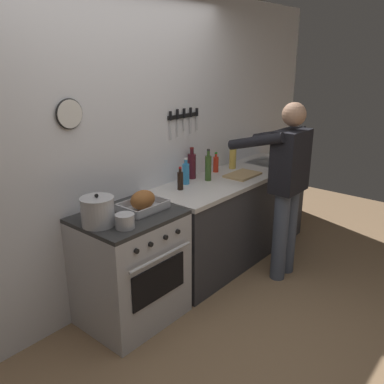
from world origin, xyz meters
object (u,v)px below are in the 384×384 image
at_px(saucepan, 125,221).
at_px(stock_pot, 98,211).
at_px(roasting_pan, 143,202).
at_px(cutting_board, 243,175).
at_px(bottle_cooking_oil, 233,157).
at_px(stove, 131,268).
at_px(bottle_soy_sauce, 180,180).
at_px(bottle_olive_oil, 208,167).
at_px(bottle_dish_soap, 186,173).
at_px(person_cook, 287,181).
at_px(bottle_wine_red, 192,165).
at_px(bottle_hot_sauce, 216,164).

bearing_deg(saucepan, stock_pot, 115.90).
relative_size(roasting_pan, cutting_board, 0.98).
relative_size(saucepan, bottle_cooking_oil, 0.47).
distance_m(stove, roasting_pan, 0.54).
bearing_deg(bottle_soy_sauce, bottle_olive_oil, -2.31).
bearing_deg(bottle_dish_soap, person_cook, -54.49).
distance_m(stove, bottle_cooking_oil, 1.71).
distance_m(person_cook, bottle_soy_sauce, 0.97).
bearing_deg(saucepan, bottle_wine_red, 19.16).
distance_m(roasting_pan, bottle_olive_oil, 0.96).
bearing_deg(stove, roasting_pan, -8.70).
bearing_deg(saucepan, bottle_olive_oil, 11.51).
bearing_deg(stove, bottle_hot_sauce, 8.49).
distance_m(stove, bottle_olive_oil, 1.23).
relative_size(saucepan, bottle_soy_sauce, 0.65).
relative_size(person_cook, saucepan, 12.32).
relative_size(person_cook, bottle_dish_soap, 6.71).
bearing_deg(roasting_pan, stove, 171.30).
height_order(saucepan, bottle_cooking_oil, bottle_cooking_oil).
distance_m(roasting_pan, bottle_wine_red, 0.95).
bearing_deg(roasting_pan, saucepan, -153.90).
distance_m(bottle_cooking_oil, bottle_soy_sauce, 0.90).
height_order(stove, bottle_dish_soap, bottle_dish_soap).
distance_m(stove, cutting_board, 1.51).
height_order(stove, saucepan, saucepan).
height_order(bottle_hot_sauce, bottle_dish_soap, bottle_dish_soap).
relative_size(cutting_board, bottle_soy_sauce, 1.73).
bearing_deg(saucepan, stove, 44.90).
bearing_deg(cutting_board, person_cook, -93.47).
distance_m(bottle_olive_oil, bottle_soy_sauce, 0.39).
xyz_separation_m(stove, stock_pot, (-0.26, 0.01, 0.55)).
bearing_deg(roasting_pan, cutting_board, -2.87).
distance_m(bottle_hot_sauce, bottle_olive_oil, 0.32).
xyz_separation_m(stock_pot, bottle_cooking_oil, (1.87, 0.15, 0.02)).
bearing_deg(bottle_cooking_oil, bottle_olive_oil, -172.05).
bearing_deg(person_cook, stock_pot, 68.54).
bearing_deg(bottle_dish_soap, roasting_pan, -165.20).
height_order(stock_pot, bottle_cooking_oil, bottle_cooking_oil).
bearing_deg(bottle_dish_soap, bottle_wine_red, 23.48).
xyz_separation_m(saucepan, cutting_board, (1.61, 0.09, -0.04)).
bearing_deg(stove, bottle_cooking_oil, 5.46).
relative_size(stove, roasting_pan, 2.56).
relative_size(person_cook, bottle_cooking_oil, 5.76).
distance_m(roasting_pan, bottle_cooking_oil, 1.47).
height_order(stock_pot, cutting_board, stock_pot).
bearing_deg(bottle_wine_red, roasting_pan, -163.42).
bearing_deg(stock_pot, bottle_wine_red, 10.51).
distance_m(saucepan, bottle_hot_sauce, 1.60).
bearing_deg(stock_pot, bottle_dish_soap, 8.32).
height_order(person_cook, bottle_cooking_oil, person_cook).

